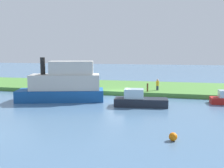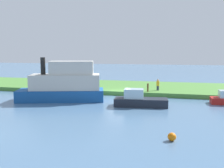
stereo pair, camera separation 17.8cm
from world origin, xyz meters
TOP-DOWN VIEW (x-y plane):
  - ground_plane at (0.00, 0.00)m, footprint 160.00×160.00m
  - grassy_bank at (0.00, -6.00)m, footprint 80.00×12.00m
  - person_on_bank at (-4.29, -2.23)m, footprint 0.51×0.51m
  - mooring_post at (-3.24, -0.91)m, footprint 0.20×0.20m
  - skiff_small at (5.02, 4.50)m, footprint 9.48×5.56m
  - motorboat_white at (-3.22, 5.51)m, footprint 5.18×2.36m
  - marker_buoy at (-6.63, 14.98)m, footprint 0.50×0.50m

SIDE VIEW (x-z plane):
  - ground_plane at x=0.00m, z-range 0.00..0.00m
  - grassy_bank at x=0.00m, z-range 0.00..0.50m
  - marker_buoy at x=-6.63m, z-range 0.00..0.50m
  - motorboat_white at x=-3.22m, z-range -0.24..1.43m
  - mooring_post at x=-3.24m, z-range 0.50..1.47m
  - person_on_bank at x=-4.29m, z-range 0.51..1.90m
  - skiff_small at x=5.02m, z-range -0.60..4.00m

